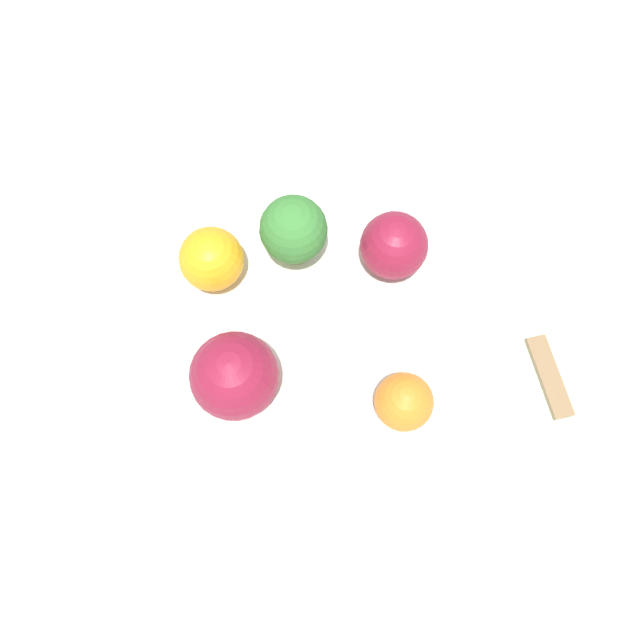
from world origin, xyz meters
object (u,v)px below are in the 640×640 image
Objects in this scene: bowl at (320,334)px; orange_front at (212,259)px; orange_back at (404,402)px; apple_green at (234,376)px; broccoli at (294,231)px; spoon at (549,377)px; apple_red at (394,246)px.

orange_front is (0.05, 0.08, 0.04)m from bowl.
orange_back is at bearing -133.29° from orange_front.
bowl is 4.14× the size of apple_green.
bowl is 0.08m from broccoli.
orange_front is 1.18× the size of orange_back.
broccoli is at bearing 12.02° from bowl.
spoon is (-0.01, -0.24, -0.07)m from apple_green.
orange_front is at bearing 101.45° from broccoli.
broccoli is at bearing 78.20° from apple_red.
orange_back reaches higher than spoon.
spoon is at bearing -111.13° from orange_front.
broccoli reaches higher than orange_back.
broccoli and apple_green have the same top height.
orange_front is 0.28m from spoon.
orange_front is at bearing 46.71° from orange_back.
broccoli is 1.26× the size of orange_front.
apple_red is 1.06× the size of orange_front.
bowl is at bearing -167.98° from broccoli.
apple_green is at bearing 76.72° from orange_back.
apple_red is 0.74× the size of spoon.
broccoli reaches higher than orange_front.
broccoli is 0.06m from orange_front.
apple_red is 0.15m from apple_green.
apple_green is 0.12m from orange_back.
apple_green is (-0.04, 0.06, 0.05)m from bowl.
orange_back reaches higher than bowl.
apple_green is at bearing -171.92° from orange_front.
apple_red is 0.83× the size of apple_green.
broccoli is 0.88× the size of spoon.
bowl is at bearing 75.00° from spoon.
bowl is at bearing -55.94° from apple_green.
orange_front is at bearing 88.87° from apple_red.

